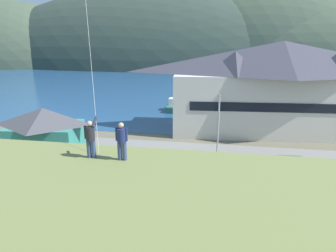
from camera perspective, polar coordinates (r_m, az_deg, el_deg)
name	(u,v)px	position (r m, az deg, el deg)	size (l,w,h in m)	color
ground_plane	(140,207)	(23.85, -5.15, -14.82)	(600.00, 600.00, 0.00)	#66604C
parking_lot_pad	(154,178)	(28.10, -2.53, -9.60)	(40.00, 20.00, 0.10)	gray
bay_water	(199,86)	(80.84, 5.79, 7.34)	(360.00, 84.00, 0.03)	navy
far_hill_west_ridge	(12,64)	(168.68, -27.03, 10.24)	(89.22, 58.80, 57.59)	#42513D
far_hill_east_peak	(137,66)	(140.62, -5.73, 11.05)	(148.88, 53.46, 63.95)	#2D3D33
far_hill_center_saddle	(275,67)	(140.55, 19.22, 10.25)	(87.78, 48.95, 64.06)	#42513D
far_hill_far_shoulder	(330,68)	(147.94, 27.86, 9.55)	(107.83, 66.65, 52.94)	#42513D
harbor_lodge	(280,85)	(42.68, 20.11, 7.10)	(29.49, 12.06, 11.84)	beige
storage_shed_near_lot	(45,134)	(33.51, -21.82, -1.31)	(7.79, 6.22, 5.52)	#338475
wharf_dock	(193,107)	(54.89, 4.67, 3.56)	(3.20, 12.45, 0.70)	#70604C
moored_boat_wharfside	(173,106)	(53.78, 1.02, 3.76)	(1.98, 6.14, 2.16)	#23564C
moored_boat_outer_mooring	(213,103)	(56.45, 8.42, 4.18)	(2.36, 7.38, 2.16)	silver
parked_car_mid_row_near	(218,194)	(23.65, 9.25, -12.29)	(4.20, 2.07, 1.82)	#236633
parked_car_front_row_red	(292,167)	(29.78, 21.95, -7.15)	(4.32, 2.29, 1.82)	slate
parked_car_lone_by_shed	(21,188)	(26.68, -25.66, -10.34)	(4.24, 2.13, 1.82)	#B28923
parked_car_mid_row_center	(167,160)	(29.19, -0.23, -6.38)	(4.27, 2.19, 1.82)	#9EA3A8
parked_car_front_row_end	(92,162)	(29.76, -14.00, -6.43)	(4.33, 2.32, 1.82)	silver
parked_car_corner_spot	(232,170)	(27.73, 11.83, -8.00)	(4.23, 2.10, 1.82)	#236633
parking_light_pole	(218,122)	(31.38, 9.34, 0.66)	(0.24, 0.78, 6.70)	#ADADB2
person_kite_flyer	(91,138)	(14.28, -14.19, -2.13)	(0.52, 0.68, 1.86)	#384770
person_companion	(122,140)	(13.73, -8.59, -2.61)	(0.55, 0.40, 1.74)	#384770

